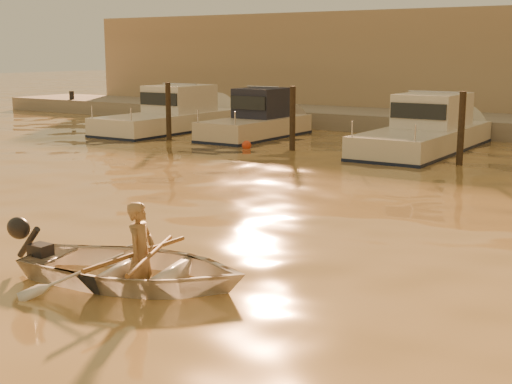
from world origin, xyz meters
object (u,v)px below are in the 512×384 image
Objects in this scene: moored_boat_1 at (255,120)px; dinghy at (135,268)px; person at (141,254)px; moored_boat_2 at (424,131)px; moored_boat_0 at (169,115)px.

dinghy is at bearing -62.73° from moored_boat_1.
moored_boat_2 is (-1.37, 14.65, 0.22)m from person.
moored_boat_2 is (-1.27, 14.68, 0.42)m from dinghy.
moored_boat_2 is (10.28, 0.00, 0.00)m from moored_boat_0.
dinghy is 0.42× the size of moored_boat_0.
dinghy is 2.22× the size of person.
dinghy is at bearing -85.05° from moored_boat_2.
moored_boat_2 is at bearing 0.00° from moored_boat_1.
person reaches higher than dinghy.
moored_boat_2 is at bearing -8.35° from person.
person is 0.18× the size of moored_boat_2.
dinghy is 0.41× the size of moored_boat_2.
person is 0.25× the size of moored_boat_1.
moored_boat_1 is at bearing 13.59° from dinghy.
moored_boat_0 is at bearing 180.00° from moored_boat_2.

